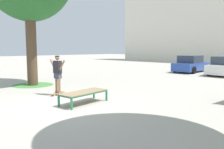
{
  "coord_description": "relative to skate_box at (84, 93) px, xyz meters",
  "views": [
    {
      "loc": [
        7.36,
        -4.84,
        2.08
      ],
      "look_at": [
        0.46,
        1.88,
        1.0
      ],
      "focal_mm": 36.67,
      "sensor_mm": 36.0,
      "label": 1
    }
  ],
  "objects": [
    {
      "name": "skate_box",
      "position": [
        0.0,
        0.0,
        0.0
      ],
      "size": [
        0.97,
        1.97,
        0.46
      ],
      "color": "#237A4C",
      "rests_on": "ground"
    },
    {
      "name": "grass_patch_near_left",
      "position": [
        -5.66,
        0.62,
        -0.41
      ],
      "size": [
        2.29,
        2.29,
        0.01
      ],
      "primitive_type": "cylinder",
      "color": "#47893D",
      "rests_on": "ground"
    },
    {
      "name": "ground_plane",
      "position": [
        -0.46,
        -0.38,
        -0.41
      ],
      "size": [
        120.0,
        120.0,
        0.0
      ],
      "primitive_type": "plane",
      "color": "#B2AA9E"
    },
    {
      "name": "skater",
      "position": [
        -2.13,
        0.16,
        0.66
      ],
      "size": [
        1.0,
        0.33,
        1.69
      ],
      "color": "#8E6647",
      "rests_on": "skateboard"
    },
    {
      "name": "car_blue",
      "position": [
        -2.87,
        14.2,
        0.28
      ],
      "size": [
        2.04,
        4.26,
        1.5
      ],
      "color": "#28479E",
      "rests_on": "ground"
    },
    {
      "name": "skateboard",
      "position": [
        -2.13,
        0.15,
        -0.34
      ],
      "size": [
        0.33,
        0.82,
        0.09
      ],
      "color": "#9E754C",
      "rests_on": "ground"
    }
  ]
}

